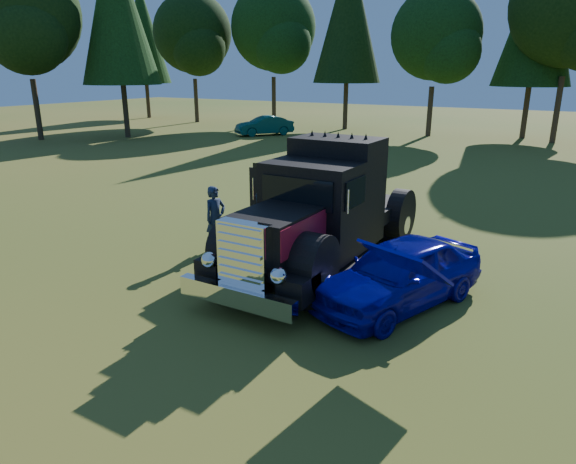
% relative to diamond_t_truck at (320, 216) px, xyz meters
% --- Properties ---
extents(ground, '(120.00, 120.00, 0.00)m').
position_rel_diamond_t_truck_xyz_m(ground, '(-1.10, -2.62, -1.28)').
color(ground, '#345519').
rests_on(ground, ground).
extents(treeline, '(72.10, 24.04, 13.84)m').
position_rel_diamond_t_truck_xyz_m(treeline, '(-3.41, 25.02, 6.44)').
color(treeline, '#2D2116').
rests_on(treeline, ground).
extents(diamond_t_truck, '(3.36, 7.16, 3.00)m').
position_rel_diamond_t_truck_xyz_m(diamond_t_truck, '(0.00, 0.00, 0.00)').
color(diamond_t_truck, black).
rests_on(diamond_t_truck, ground).
extents(hotrod_coupe, '(2.83, 4.39, 1.89)m').
position_rel_diamond_t_truck_xyz_m(hotrod_coupe, '(2.31, -1.00, -0.60)').
color(hotrod_coupe, '#0739A1').
rests_on(hotrod_coupe, ground).
extents(spectator_near, '(0.55, 0.70, 1.69)m').
position_rel_diamond_t_truck_xyz_m(spectator_near, '(-2.93, -0.20, -0.43)').
color(spectator_near, '#223750').
rests_on(spectator_near, ground).
extents(spectator_far, '(1.02, 0.96, 1.67)m').
position_rel_diamond_t_truck_xyz_m(spectator_far, '(-1.59, 0.05, -0.45)').
color(spectator_far, '#1B293F').
rests_on(spectator_far, ground).
extents(distant_teal_car, '(3.60, 4.17, 1.36)m').
position_rel_diamond_t_truck_xyz_m(distant_teal_car, '(-15.42, 21.22, -0.60)').
color(distant_teal_car, '#0B3A45').
rests_on(distant_teal_car, ground).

